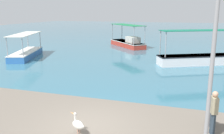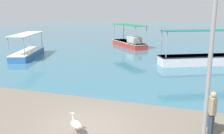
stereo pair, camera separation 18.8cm
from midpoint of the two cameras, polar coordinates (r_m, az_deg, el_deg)
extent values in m
plane|color=#71675B|center=(10.46, -5.33, -12.94)|extent=(120.00, 120.00, 0.00)
cube|color=#376D83|center=(56.91, 14.69, 7.79)|extent=(110.00, 90.00, 0.00)
cube|color=white|center=(22.56, 19.43, 1.52)|extent=(6.78, 4.45, 0.82)
cube|color=black|center=(22.50, 19.50, 2.45)|extent=(6.83, 4.50, 0.08)
cylinder|color=#99999E|center=(21.62, 11.44, 5.42)|extent=(0.08, 0.08, 2.08)
cylinder|color=#99999E|center=(20.45, 12.63, 4.97)|extent=(0.08, 0.08, 2.08)
cube|color=#146A4E|center=(22.24, 19.91, 7.88)|extent=(6.65, 4.44, 0.05)
cube|color=#3069B0|center=(26.10, -18.49, 2.83)|extent=(3.56, 6.49, 0.64)
cube|color=silver|center=(26.05, -18.53, 3.43)|extent=(3.61, 6.54, 0.08)
cylinder|color=#99999E|center=(28.89, -18.18, 6.04)|extent=(0.08, 0.08, 1.64)
cylinder|color=#99999E|center=(28.51, -15.58, 6.13)|extent=(0.08, 0.08, 1.64)
cylinder|color=#99999E|center=(23.46, -22.41, 4.29)|extent=(0.08, 0.08, 1.64)
cylinder|color=#99999E|center=(22.99, -19.28, 4.39)|extent=(0.08, 0.08, 1.64)
cube|color=beige|center=(25.85, -18.80, 7.17)|extent=(3.59, 6.33, 0.05)
cube|color=#BB3629|center=(32.24, 4.04, 5.24)|extent=(5.67, 6.07, 0.65)
cube|color=silver|center=(32.20, 4.05, 5.74)|extent=(5.73, 6.12, 0.08)
cylinder|color=#99999E|center=(34.52, 0.65, 8.06)|extent=(0.08, 0.08, 2.09)
cylinder|color=#99999E|center=(35.14, 2.86, 8.12)|extent=(0.08, 0.08, 2.09)
cylinder|color=#99999E|center=(29.06, 5.56, 7.11)|extent=(0.08, 0.08, 2.09)
cylinder|color=#99999E|center=(29.79, 8.05, 7.18)|extent=(0.08, 0.08, 2.09)
cube|color=#1C7443|center=(32.01, 4.11, 9.58)|extent=(5.61, 5.98, 0.05)
cube|color=beige|center=(30.85, 5.33, 6.19)|extent=(2.08, 2.12, 0.75)
cylinder|color=#E0997A|center=(9.73, -7.78, -14.37)|extent=(0.03, 0.03, 0.22)
cylinder|color=#E0997A|center=(9.78, -7.30, -14.19)|extent=(0.03, 0.03, 0.22)
ellipsoid|color=white|center=(9.67, -7.70, -12.92)|extent=(0.63, 0.50, 0.32)
ellipsoid|color=white|center=(9.48, -6.73, -13.30)|extent=(0.20, 0.18, 0.10)
cylinder|color=white|center=(9.68, -8.31, -11.42)|extent=(0.07, 0.07, 0.26)
sphere|color=white|center=(9.62, -8.34, -10.53)|extent=(0.11, 0.11, 0.11)
cone|color=#E5933F|center=(9.75, -8.94, -10.30)|extent=(0.29, 0.18, 0.06)
cylinder|color=gray|center=(8.68, 21.86, -1.39)|extent=(0.14, 0.14, 5.08)
cylinder|color=#47474C|center=(10.90, 22.10, -11.33)|extent=(0.27, 0.27, 0.50)
sphere|color=#4C4C51|center=(10.80, 22.23, -9.96)|extent=(0.29, 0.29, 0.29)
cylinder|color=#2C3B48|center=(10.25, 22.05, -11.81)|extent=(0.16, 0.16, 0.85)
cylinder|color=#2C3B48|center=(10.09, 22.26, -12.23)|extent=(0.16, 0.16, 0.85)
cube|color=tan|center=(9.90, 22.52, -8.14)|extent=(0.28, 0.43, 0.62)
sphere|color=tan|center=(9.76, 22.72, -5.83)|extent=(0.22, 0.22, 0.22)
camera|label=1|loc=(0.09, -89.65, 0.08)|focal=40.00mm
camera|label=2|loc=(0.09, 90.35, -0.08)|focal=40.00mm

